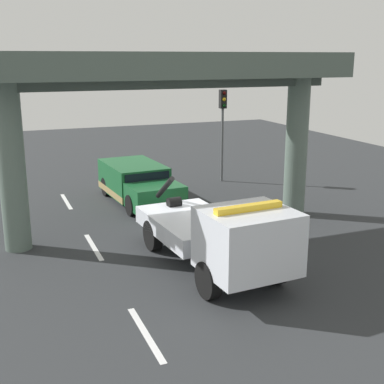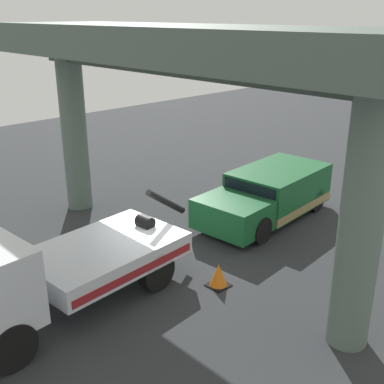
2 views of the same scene
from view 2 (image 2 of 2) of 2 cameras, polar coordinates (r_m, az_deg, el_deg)
ground_plane at (r=13.49m, az=-3.99°, el=-8.80°), size 60.00×40.00×0.10m
lane_stripe_west at (r=19.22m, az=4.02°, el=0.54°), size 2.60×0.16×0.01m
lane_stripe_mid at (r=15.61m, az=-11.01°, el=-4.68°), size 2.60×0.16×0.01m
tow_truck_white at (r=11.20m, az=-18.25°, el=-9.12°), size 7.32×2.80×2.46m
towed_van_green at (r=16.41m, az=9.10°, el=-0.35°), size 5.34×2.54×1.58m
overpass_structure at (r=12.34m, az=-1.80°, el=14.72°), size 3.60×12.52×6.27m
traffic_cone_orange at (r=12.37m, az=3.17°, el=-9.89°), size 0.52×0.52×0.62m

